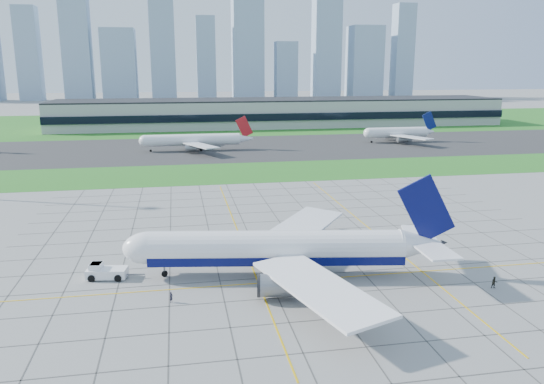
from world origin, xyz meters
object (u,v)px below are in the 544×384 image
Objects in this scene: distant_jet_1 at (194,140)px; crew_far at (494,283)px; crew_near at (171,297)px; airliner at (279,249)px; pushback_tug at (105,272)px; distant_jet_2 at (398,132)px.

crew_far is at bearing -74.95° from distant_jet_1.
distant_jet_1 reaches higher than crew_near.
pushback_tug is (-28.11, 4.01, -3.51)m from airliner.
distant_jet_1 is at bearing 102.58° from airliner.
pushback_tug is 15.53m from crew_near.
airliner is at bearing -28.15° from crew_near.
airliner is 19.29m from crew_near.
pushback_tug is 137.21m from distant_jet_1.
pushback_tug is 62.12m from crew_far.
distant_jet_1 reaches higher than crew_far.
airliner is at bearing -86.55° from distant_jet_1.
pushback_tug is 0.21× the size of distant_jet_1.
distant_jet_1 is at bearing -174.40° from distant_jet_2.
crew_far is at bearing -4.94° from pushback_tug.
pushback_tug is at bearing -128.07° from distant_jet_2.
distant_jet_2 is (93.84, 9.21, -0.00)m from distant_jet_1.
distant_jet_1 and distant_jet_2 have the same top height.
crew_far is 0.04× the size of distant_jet_2.
crew_far is 156.25m from distant_jet_1.
airliner is 5.74× the size of pushback_tug.
distant_jet_1 is (19.70, 135.74, 3.33)m from pushback_tug.
crew_near is 147.35m from distant_jet_1.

